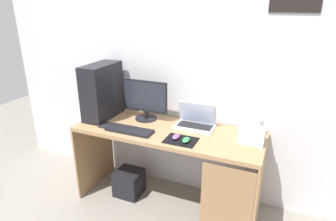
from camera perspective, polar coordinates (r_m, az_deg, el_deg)
The scene contains 14 objects.
ground_plane at distance 2.95m, azimuth 0.00°, elevation -17.44°, with size 8.00×8.00×0.00m, color gray.
wall_back at distance 2.69m, azimuth 2.95°, elevation 9.56°, with size 4.00×0.05×2.60m.
desk at distance 2.59m, azimuth 0.35°, elevation -6.86°, with size 1.66×0.61×0.76m.
pc_tower at distance 2.82m, azimuth -12.84°, elevation 3.75°, with size 0.20×0.44×0.52m, color black.
monitor at distance 2.71m, azimuth -4.51°, elevation 2.04°, with size 0.45×0.21×0.38m.
laptop at distance 2.60m, azimuth 5.43°, elevation -2.27°, with size 0.35×0.22×0.22m.
speaker at distance 2.53m, azimuth 17.14°, elevation -3.15°, with size 0.09×0.09×0.15m, color white.
projector at distance 2.39m, azimuth 16.17°, elevation -4.76°, with size 0.20×0.14×0.13m, color silver.
keyboard at distance 2.53m, azimuth -7.61°, elevation -3.87°, with size 0.42×0.14×0.02m, color black.
mousepad at distance 2.35m, azimuth 2.55°, elevation -5.89°, with size 0.26×0.20×0.01m, color black.
mouse_left at distance 2.37m, azimuth 1.62°, elevation -5.18°, with size 0.06×0.10×0.03m, color #8C4C99.
mouse_right at distance 2.32m, azimuth 3.59°, elevation -5.82°, with size 0.06×0.10×0.03m, color #338C4C.
cell_phone at distance 2.69m, azimuth -12.24°, elevation -2.82°, with size 0.07×0.13×0.01m, color #232326.
subwoofer at distance 3.00m, azimuth -7.68°, elevation -13.88°, with size 0.25×0.25×0.25m, color black.
Camera 1 is at (0.91, -2.13, 1.82)m, focal length 30.91 mm.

